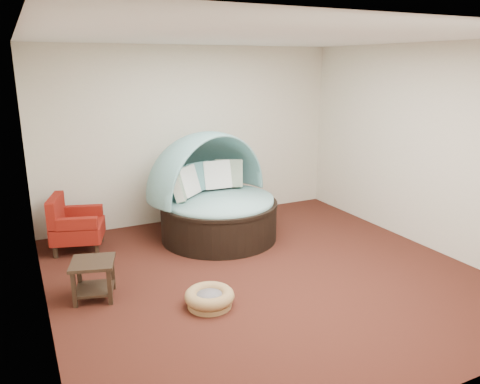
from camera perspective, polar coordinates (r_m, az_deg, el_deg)
name	(u,v)px	position (r m, az deg, el deg)	size (l,w,h in m)	color
floor	(266,274)	(5.89, 3.16, -9.96)	(5.00, 5.00, 0.00)	#481D14
wall_back	(192,135)	(7.68, -5.88, 6.93)	(5.00, 5.00, 0.00)	beige
wall_front	(443,230)	(3.56, 23.56, -4.28)	(5.00, 5.00, 0.00)	beige
wall_left	(34,188)	(4.77, -23.82, 0.46)	(5.00, 5.00, 0.00)	beige
wall_right	(425,147)	(7.00, 21.59, 5.11)	(5.00, 5.00, 0.00)	beige
ceiling	(270,37)	(5.33, 3.62, 18.37)	(5.00, 5.00, 0.00)	white
canopy_daybed	(214,189)	(6.89, -3.21, 0.31)	(2.22, 2.18, 1.58)	black
pet_basket	(210,298)	(5.14, -3.74, -12.74)	(0.62, 0.62, 0.19)	#986E45
red_armchair	(74,225)	(6.88, -19.60, -3.82)	(0.83, 0.83, 0.78)	black
side_table	(94,274)	(5.46, -17.43, -9.54)	(0.57, 0.57, 0.44)	black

